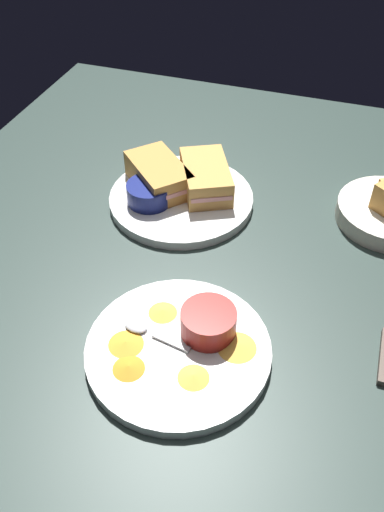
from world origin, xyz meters
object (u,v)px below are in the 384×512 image
(ramekin_dark_sauce, at_px, (149,192))
(spoon_by_dark_ramekin, at_px, (184,199))
(sandwich_half_near, at_px, (206,177))
(ramekin_light_gravy, at_px, (208,322))
(plate_chips_companion, at_px, (178,350))
(sandwich_half_far, at_px, (159,175))
(spoon_by_gravy_ramekin, at_px, (144,330))
(plate_sandwich_main, at_px, (181,199))

(ramekin_dark_sauce, xyz_separation_m, spoon_by_dark_ramekin, (-0.02, 0.06, -0.01))
(sandwich_half_near, height_order, ramekin_light_gravy, sandwich_half_near)
(spoon_by_dark_ramekin, bearing_deg, plate_chips_companion, 17.59)
(sandwich_half_far, height_order, spoon_by_dark_ramekin, sandwich_half_far)
(spoon_by_dark_ramekin, relative_size, spoon_by_gravy_ramekin, 0.98)
(spoon_by_gravy_ramekin, bearing_deg, spoon_by_dark_ramekin, -171.30)
(spoon_by_dark_ramekin, xyz_separation_m, ramekin_light_gravy, (0.26, 0.13, 0.02))
(plate_sandwich_main, height_order, sandwich_half_near, sandwich_half_near)
(spoon_by_dark_ramekin, relative_size, ramekin_light_gravy, 1.31)
(sandwich_half_far, relative_size, spoon_by_dark_ramekin, 1.51)
(sandwich_half_far, distance_m, spoon_by_gravy_ramekin, 0.33)
(sandwich_half_far, bearing_deg, plate_chips_companion, 24.84)
(sandwich_half_far, height_order, spoon_by_gravy_ramekin, sandwich_half_far)
(plate_sandwich_main, distance_m, plate_chips_companion, 0.33)
(sandwich_half_far, bearing_deg, ramekin_light_gravy, 32.17)
(sandwich_half_near, xyz_separation_m, sandwich_half_far, (0.02, -0.08, 0.00))
(sandwich_half_near, distance_m, plate_chips_companion, 0.35)
(ramekin_dark_sauce, height_order, spoon_by_gravy_ramekin, ramekin_dark_sauce)
(plate_sandwich_main, relative_size, sandwich_half_near, 1.68)
(plate_chips_companion, relative_size, ramekin_light_gravy, 3.30)
(ramekin_light_gravy, bearing_deg, spoon_by_gravy_ramekin, -71.04)
(sandwich_half_near, bearing_deg, ramekin_dark_sauce, -50.47)
(plate_chips_companion, bearing_deg, sandwich_half_far, -155.16)
(ramekin_dark_sauce, distance_m, spoon_by_dark_ramekin, 0.06)
(plate_sandwich_main, distance_m, sandwich_half_near, 0.06)
(sandwich_half_far, xyz_separation_m, plate_chips_companion, (0.32, 0.15, -0.03))
(sandwich_half_far, relative_size, ramekin_dark_sauce, 1.91)
(plate_chips_companion, xyz_separation_m, spoon_by_gravy_ramekin, (-0.01, -0.05, 0.01))
(ramekin_light_gravy, bearing_deg, spoon_by_dark_ramekin, -154.45)
(sandwich_half_far, relative_size, plate_chips_companion, 0.60)
(plate_sandwich_main, xyz_separation_m, spoon_by_gravy_ramekin, (0.30, 0.05, 0.01))
(ramekin_light_gravy, xyz_separation_m, spoon_by_gravy_ramekin, (0.03, -0.08, -0.02))
(ramekin_light_gravy, distance_m, spoon_by_gravy_ramekin, 0.09)
(sandwich_half_near, distance_m, ramekin_light_gravy, 0.32)
(spoon_by_dark_ramekin, relative_size, plate_chips_companion, 0.40)
(spoon_by_dark_ramekin, distance_m, ramekin_light_gravy, 0.29)
(sandwich_half_near, bearing_deg, plate_chips_companion, 11.42)
(sandwich_half_near, distance_m, spoon_by_gravy_ramekin, 0.34)
(plate_sandwich_main, distance_m, spoon_by_dark_ramekin, 0.02)
(spoon_by_dark_ramekin, height_order, plate_chips_companion, spoon_by_dark_ramekin)
(plate_sandwich_main, xyz_separation_m, ramekin_light_gravy, (0.27, 0.13, 0.03))
(plate_sandwich_main, xyz_separation_m, sandwich_half_near, (-0.03, 0.03, 0.03))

